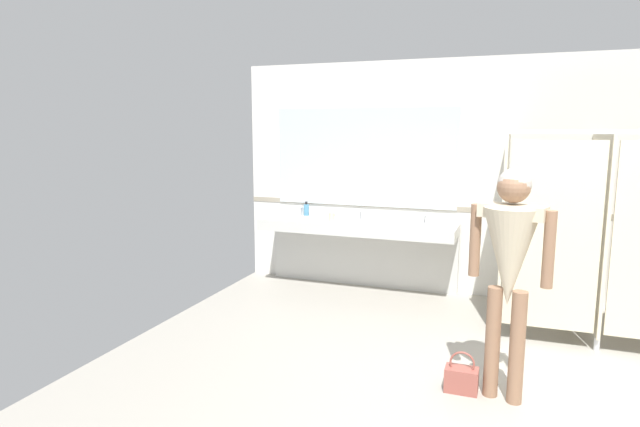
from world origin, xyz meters
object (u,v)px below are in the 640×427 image
Objects in this scene: soap_dispenser at (306,210)px; paper_cup at (332,217)px; person_standing at (510,255)px; handbag at (461,378)px.

paper_cup is at bearing -30.87° from soap_dispenser.
soap_dispenser reaches higher than paper_cup.
person_standing is 5.34× the size of handbag.
handbag is 2.90m from paper_cup.
person_standing is at bearing -43.31° from soap_dispenser.
handbag is 3.18× the size of paper_cup.
soap_dispenser is at bearing 149.13° from paper_cup.
person_standing is 3.49m from soap_dispenser.
handbag is at bearing -49.74° from paper_cup.
soap_dispenser reaches higher than handbag.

